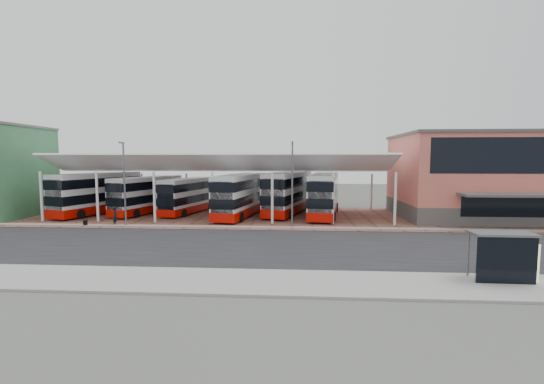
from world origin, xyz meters
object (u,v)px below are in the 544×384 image
object	(u,v)px
bus_1	(147,195)
bus_4	(289,193)
bus_2	(189,196)
pedestrian	(115,216)
bus_3	(240,196)
terminal	(484,176)
bus_5	(324,195)
bus_0	(98,194)
bus_shelter	(509,252)

from	to	relation	value
bus_1	bus_4	distance (m)	16.82
bus_2	pedestrian	world-z (taller)	bus_2
bus_3	bus_4	distance (m)	5.95
terminal	bus_5	world-z (taller)	terminal
terminal	pedestrian	bearing A→B (deg)	-169.16
bus_4	pedestrian	size ratio (longest dim) A/B	6.68
terminal	bus_1	world-z (taller)	terminal
bus_0	bus_3	distance (m)	17.09
bus_3	bus_5	bearing A→B (deg)	15.76
bus_5	bus_shelter	world-z (taller)	bus_5
bus_0	bus_shelter	size ratio (longest dim) A/B	3.73
bus_2	pedestrian	bearing A→B (deg)	-105.62
bus_3	pedestrian	distance (m)	13.04
bus_0	bus_4	world-z (taller)	bus_4
bus_2	bus_3	world-z (taller)	bus_3
bus_2	pedestrian	size ratio (longest dim) A/B	5.66
bus_1	bus_4	size ratio (longest dim) A/B	0.88
bus_0	bus_2	distance (m)	10.60
bus_3	bus_shelter	bearing A→B (deg)	-40.70
bus_3	bus_shelter	xyz separation A→B (m)	(17.11, -21.16, -0.69)
bus_0	bus_3	world-z (taller)	bus_0
bus_0	bus_4	bearing A→B (deg)	20.95
terminal	pedestrian	distance (m)	39.08
bus_3	bus_shelter	world-z (taller)	bus_3
bus_0	bus_5	size ratio (longest dim) A/B	1.01
bus_1	pedestrian	size ratio (longest dim) A/B	5.91
terminal	bus_shelter	distance (m)	24.45
bus_5	pedestrian	distance (m)	21.98
terminal	bus_1	xyz separation A→B (m)	(-38.29, 0.75, -2.45)
bus_1	bus_0	bearing A→B (deg)	-154.03
bus_0	bus_4	distance (m)	22.47
bus_5	bus_4	bearing A→B (deg)	165.58
bus_1	bus_shelter	distance (m)	36.65
bus_0	bus_5	world-z (taller)	bus_0
bus_2	bus_5	xyz separation A→B (m)	(15.93, -1.49, 0.30)
bus_5	pedestrian	xyz separation A→B (m)	(-20.74, -7.13, -1.45)
bus_0	pedestrian	xyz separation A→B (m)	(5.70, -7.19, -1.47)
bus_4	pedestrian	distance (m)	18.97
bus_2	bus_5	bearing A→B (deg)	8.17
terminal	bus_1	bearing A→B (deg)	178.88
bus_3	bus_2	bearing A→B (deg)	170.45
bus_2	bus_shelter	xyz separation A→B (m)	(23.67, -23.53, -0.41)
terminal	bus_4	size ratio (longest dim) A/B	1.51
bus_0	pedestrian	size ratio (longest dim) A/B	6.54
bus_1	pedestrian	distance (m)	8.16
bus_4	bus_2	bearing A→B (deg)	-163.25
terminal	bus_0	xyz separation A→B (m)	(-43.91, -0.12, -2.22)
bus_0	bus_3	size ratio (longest dim) A/B	1.02
bus_3	pedestrian	xyz separation A→B (m)	(-11.36, -6.25, -1.43)
terminal	bus_3	size ratio (longest dim) A/B	1.57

